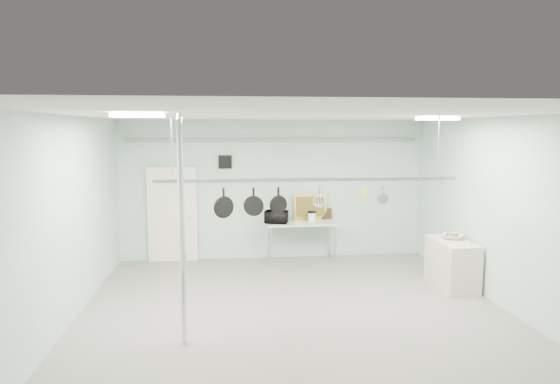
{
  "coord_description": "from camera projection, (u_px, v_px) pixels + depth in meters",
  "views": [
    {
      "loc": [
        -1.1,
        -7.38,
        2.98
      ],
      "look_at": [
        -0.18,
        1.0,
        1.92
      ],
      "focal_mm": 32.0,
      "sensor_mm": 36.0,
      "label": 1
    }
  ],
  "objects": [
    {
      "name": "skillet_mid",
      "position": [
        254.0,
        202.0,
        7.76
      ],
      "size": [
        0.32,
        0.14,
        0.44
      ],
      "primitive_type": null,
      "rotation": [
        0.0,
        0.0,
        -0.26
      ],
      "color": "black",
      "rests_on": "pot_rack"
    },
    {
      "name": "painting_small",
      "position": [
        325.0,
        214.0,
        11.62
      ],
      "size": [
        0.3,
        0.09,
        0.25
      ],
      "primitive_type": "cube",
      "rotation": [
        -0.17,
        0.0,
        0.04
      ],
      "color": "black",
      "rests_on": "prep_table"
    },
    {
      "name": "skillet_right",
      "position": [
        278.0,
        200.0,
        7.81
      ],
      "size": [
        0.3,
        0.14,
        0.4
      ],
      "primitive_type": null,
      "rotation": [
        0.0,
        0.0,
        0.29
      ],
      "color": "black",
      "rests_on": "pot_rack"
    },
    {
      "name": "skillet_left",
      "position": [
        224.0,
        203.0,
        7.72
      ],
      "size": [
        0.33,
        0.21,
        0.48
      ],
      "primitive_type": null,
      "rotation": [
        0.0,
        0.0,
        0.49
      ],
      "color": "black",
      "rests_on": "pot_rack"
    },
    {
      "name": "light_panel_left",
      "position": [
        138.0,
        115.0,
        6.35
      ],
      "size": [
        0.65,
        0.3,
        0.05
      ],
      "primitive_type": "cube",
      "color": "white",
      "rests_on": "ceiling"
    },
    {
      "name": "light_panel_right",
      "position": [
        437.0,
        119.0,
        8.23
      ],
      "size": [
        0.65,
        0.3,
        0.05
      ],
      "primitive_type": "cube",
      "color": "white",
      "rests_on": "ceiling"
    },
    {
      "name": "fruit_cluster",
      "position": [
        452.0,
        235.0,
        9.52
      ],
      "size": [
        0.24,
        0.24,
        0.09
      ],
      "primitive_type": null,
      "color": "#A22D0E",
      "rests_on": "fruit_bowl"
    },
    {
      "name": "prep_table",
      "position": [
        301.0,
        225.0,
        11.29
      ],
      "size": [
        1.6,
        0.7,
        0.91
      ],
      "color": "#9FBBAC",
      "rests_on": "floor"
    },
    {
      "name": "chrome_pole",
      "position": [
        182.0,
        231.0,
        6.8
      ],
      "size": [
        0.08,
        0.08,
        3.2
      ],
      "primitive_type": "cylinder",
      "color": "silver",
      "rests_on": "floor"
    },
    {
      "name": "ceiling",
      "position": [
        299.0,
        115.0,
        7.38
      ],
      "size": [
        7.0,
        8.0,
        0.02
      ],
      "primitive_type": "cube",
      "color": "silver",
      "rests_on": "back_wall"
    },
    {
      "name": "floor",
      "position": [
        298.0,
        322.0,
        7.77
      ],
      "size": [
        8.0,
        8.0,
        0.0
      ],
      "primitive_type": "plane",
      "color": "gray",
      "rests_on": "ground"
    },
    {
      "name": "coffee_canister",
      "position": [
        312.0,
        217.0,
        11.31
      ],
      "size": [
        0.23,
        0.23,
        0.2
      ],
      "primitive_type": "cylinder",
      "rotation": [
        0.0,
        0.0,
        -0.41
      ],
      "color": "white",
      "rests_on": "prep_table"
    },
    {
      "name": "grater",
      "position": [
        363.0,
        192.0,
        7.94
      ],
      "size": [
        0.08,
        0.05,
        0.2
      ],
      "primitive_type": null,
      "rotation": [
        0.0,
        0.0,
        -0.39
      ],
      "color": "gold",
      "rests_on": "pot_rack"
    },
    {
      "name": "pot_rack",
      "position": [
        309.0,
        178.0,
        7.81
      ],
      "size": [
        4.8,
        0.06,
        1.0
      ],
      "color": "#B7B7BC",
      "rests_on": "ceiling"
    },
    {
      "name": "back_wall",
      "position": [
        273.0,
        190.0,
        11.51
      ],
      "size": [
        7.0,
        0.02,
        3.2
      ],
      "primitive_type": "cube",
      "color": "silver",
      "rests_on": "floor"
    },
    {
      "name": "saucepan",
      "position": [
        383.0,
        195.0,
        7.98
      ],
      "size": [
        0.19,
        0.15,
        0.29
      ],
      "primitive_type": null,
      "rotation": [
        0.0,
        0.0,
        -0.38
      ],
      "color": "#AEADB2",
      "rests_on": "pot_rack"
    },
    {
      "name": "painting_large",
      "position": [
        310.0,
        207.0,
        11.56
      ],
      "size": [
        0.79,
        0.19,
        0.58
      ],
      "primitive_type": "cube",
      "rotation": [
        -0.14,
        0.0,
        0.08
      ],
      "color": "gold",
      "rests_on": "prep_table"
    },
    {
      "name": "wall_vent",
      "position": [
        225.0,
        162.0,
        11.29
      ],
      "size": [
        0.3,
        0.04,
        0.3
      ],
      "primitive_type": "cube",
      "color": "black",
      "rests_on": "back_wall"
    },
    {
      "name": "whisk",
      "position": [
        319.0,
        198.0,
        7.87
      ],
      "size": [
        0.25,
        0.25,
        0.35
      ],
      "primitive_type": null,
      "rotation": [
        0.0,
        0.0,
        -0.23
      ],
      "color": "#A5A4A9",
      "rests_on": "pot_rack"
    },
    {
      "name": "door",
      "position": [
        173.0,
        215.0,
        11.28
      ],
      "size": [
        1.1,
        0.1,
        2.2
      ],
      "primitive_type": "cube",
      "color": "silver",
      "rests_on": "floor"
    },
    {
      "name": "conduit_pipe",
      "position": [
        274.0,
        140.0,
        11.28
      ],
      "size": [
        6.6,
        0.07,
        0.07
      ],
      "primitive_type": "cylinder",
      "rotation": [
        0.0,
        1.57,
        0.0
      ],
      "color": "gray",
      "rests_on": "back_wall"
    },
    {
      "name": "fruit_bowl",
      "position": [
        452.0,
        237.0,
        9.53
      ],
      "size": [
        0.49,
        0.49,
        0.1
      ],
      "primitive_type": "imported",
      "rotation": [
        0.0,
        0.0,
        -0.31
      ],
      "color": "silver",
      "rests_on": "side_cabinet"
    },
    {
      "name": "microwave",
      "position": [
        276.0,
        217.0,
        11.12
      ],
      "size": [
        0.57,
        0.46,
        0.28
      ],
      "primitive_type": "imported",
      "rotation": [
        0.0,
        0.0,
        2.87
      ],
      "color": "black",
      "rests_on": "prep_table"
    },
    {
      "name": "right_wall",
      "position": [
        515.0,
        217.0,
        7.96
      ],
      "size": [
        0.02,
        8.0,
        3.2
      ],
      "primitive_type": "cube",
      "color": "silver",
      "rests_on": "floor"
    },
    {
      "name": "side_cabinet",
      "position": [
        452.0,
        264.0,
        9.44
      ],
      "size": [
        0.6,
        1.2,
        0.9
      ],
      "primitive_type": "cube",
      "color": "beige",
      "rests_on": "floor"
    }
  ]
}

